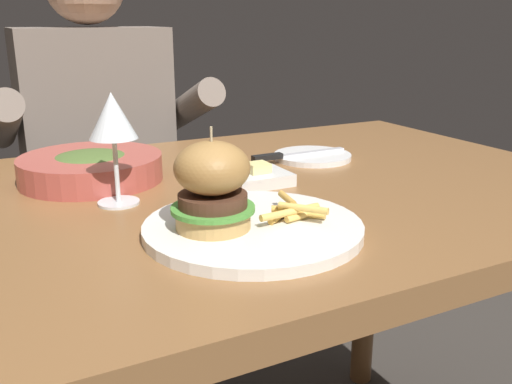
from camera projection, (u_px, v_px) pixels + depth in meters
The scene contains 10 objects.
dining_table at pixel (187, 250), 0.90m from camera, with size 1.40×0.79×0.74m.
main_plate at pixel (253, 228), 0.72m from camera, with size 0.28×0.28×0.01m, color white.
burger_sandwich at pixel (212, 185), 0.69m from camera, with size 0.10×0.10×0.13m.
fries_pile at pixel (294, 210), 0.74m from camera, with size 0.10×0.10×0.02m.
wine_glass at pixel (113, 120), 0.80m from camera, with size 0.07×0.07×0.16m.
bread_plate at pixel (312, 156), 1.10m from camera, with size 0.15×0.15×0.01m, color white.
table_knife at pixel (291, 155), 1.08m from camera, with size 0.20×0.02×0.01m.
butter_dish at pixel (258, 177), 0.93m from camera, with size 0.10×0.08×0.04m.
soup_bowl at pixel (91, 167), 0.95m from camera, with size 0.24×0.24×0.05m.
diner_person at pixel (102, 192), 1.50m from camera, with size 0.51×0.36×1.18m.
Camera 1 is at (-0.29, -0.79, 1.00)m, focal length 40.00 mm.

